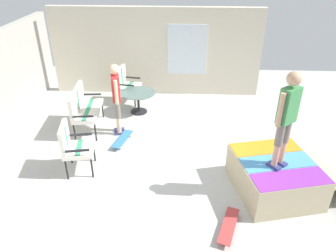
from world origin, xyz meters
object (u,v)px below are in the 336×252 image
at_px(skate_ramp, 276,176).
at_px(patio_table, 138,98).
at_px(person_watching, 116,94).
at_px(person_skater, 287,114).
at_px(skateboard_spare, 229,226).
at_px(patio_bench, 83,106).
at_px(patio_chair_near_house, 125,82).
at_px(skateboard_by_bench, 122,139).
at_px(patio_chair_by_wall, 72,144).

relative_size(skate_ramp, patio_table, 2.66).
distance_m(patio_table, person_watching, 1.28).
xyz_separation_m(patio_table, person_skater, (-3.12, -2.81, 1.20)).
height_order(person_watching, skateboard_spare, person_watching).
distance_m(patio_bench, patio_chair_near_house, 1.74).
distance_m(patio_bench, skateboard_by_bench, 1.29).
relative_size(skate_ramp, patio_chair_near_house, 2.34).
distance_m(patio_chair_by_wall, person_watching, 1.67).
bearing_deg(person_watching, skateboard_spare, -142.08).
distance_m(patio_bench, person_watching, 0.94).
xyz_separation_m(skate_ramp, skateboard_spare, (-1.01, 0.93, -0.23)).
bearing_deg(skateboard_spare, person_watching, 37.92).
bearing_deg(skateboard_by_bench, patio_bench, 59.78).
xyz_separation_m(patio_bench, person_skater, (-2.17, -3.98, 0.99)).
bearing_deg(skateboard_by_bench, patio_table, -6.12).
bearing_deg(patio_chair_by_wall, skate_ramp, -95.83).
bearing_deg(skate_ramp, patio_chair_near_house, 42.49).
distance_m(patio_chair_by_wall, skateboard_spare, 3.22).
xyz_separation_m(person_watching, skateboard_by_bench, (-0.45, -0.15, -0.90)).
relative_size(patio_chair_near_house, person_watching, 0.60).
distance_m(patio_chair_near_house, patio_table, 0.79).
relative_size(patio_bench, skateboard_by_bench, 1.57).
relative_size(skate_ramp, skateboard_by_bench, 2.90).
relative_size(patio_table, skateboard_by_bench, 1.09).
distance_m(person_skater, skateboard_spare, 1.96).
bearing_deg(patio_chair_near_house, patio_chair_by_wall, 171.89).
xyz_separation_m(skate_ramp, patio_chair_by_wall, (0.39, 3.78, 0.30)).
distance_m(patio_chair_near_house, person_watching, 1.76).
relative_size(patio_chair_by_wall, person_watching, 0.60).
distance_m(patio_bench, person_skater, 4.64).
xyz_separation_m(patio_bench, patio_chair_by_wall, (-1.66, -0.28, -0.00)).
relative_size(person_watching, skateboard_by_bench, 2.05).
bearing_deg(patio_table, person_skater, -138.06).
bearing_deg(patio_bench, patio_table, -50.94).
bearing_deg(person_skater, skate_ramp, -31.92).
bearing_deg(person_watching, patio_bench, 80.60).
xyz_separation_m(person_skater, skateboard_by_bench, (1.58, 2.97, -1.52)).
height_order(patio_table, person_watching, person_watching).
height_order(skate_ramp, patio_table, skate_ramp).
bearing_deg(skate_ramp, patio_table, 43.81).
xyz_separation_m(patio_table, person_watching, (-1.10, 0.32, 0.58)).
xyz_separation_m(skate_ramp, person_watching, (1.91, 3.20, 0.67)).
bearing_deg(patio_chair_by_wall, person_skater, -97.77).
xyz_separation_m(skate_ramp, skateboard_by_bench, (1.46, 3.05, -0.23)).
relative_size(skateboard_by_bench, skateboard_spare, 1.00).
bearing_deg(skateboard_by_bench, person_watching, 19.08).
relative_size(patio_bench, patio_chair_by_wall, 1.27).
distance_m(patio_chair_near_house, person_skater, 5.05).
height_order(skate_ramp, skateboard_by_bench, skate_ramp).
xyz_separation_m(patio_chair_by_wall, person_skater, (-0.51, -3.71, 0.99)).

